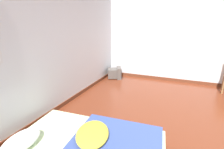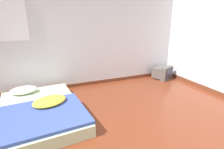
{
  "view_description": "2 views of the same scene",
  "coord_description": "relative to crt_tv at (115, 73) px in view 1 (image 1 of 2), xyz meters",
  "views": [
    {
      "loc": [
        -2.05,
        0.4,
        1.6
      ],
      "look_at": [
        0.9,
        1.63,
        0.63
      ],
      "focal_mm": 24.0,
      "sensor_mm": 36.0,
      "label": 1
    },
    {
      "loc": [
        -0.68,
        -1.67,
        1.61
      ],
      "look_at": [
        0.74,
        1.71,
        0.47
      ],
      "focal_mm": 28.0,
      "sensor_mm": 36.0,
      "label": 2
    }
  ],
  "objects": [
    {
      "name": "ground_plane",
      "position": [
        -2.52,
        -2.19,
        -0.18
      ],
      "size": [
        20.0,
        20.0,
        0.0
      ],
      "primitive_type": "plane",
      "color": "maroon"
    },
    {
      "name": "wall_back",
      "position": [
        -2.53,
        0.35,
        1.11
      ],
      "size": [
        8.28,
        0.08,
        2.6
      ],
      "color": "silver",
      "rests_on": "ground_plane"
    },
    {
      "name": "wall_right",
      "position": [
        0.45,
        -2.19,
        1.11
      ],
      "size": [
        0.08,
        7.42,
        2.6
      ],
      "color": "silver",
      "rests_on": "ground_plane"
    },
    {
      "name": "crt_tv",
      "position": [
        0.0,
        0.0,
        0.0
      ],
      "size": [
        0.57,
        0.58,
        0.37
      ],
      "color": "#56514C",
      "rests_on": "ground_plane"
    }
  ]
}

